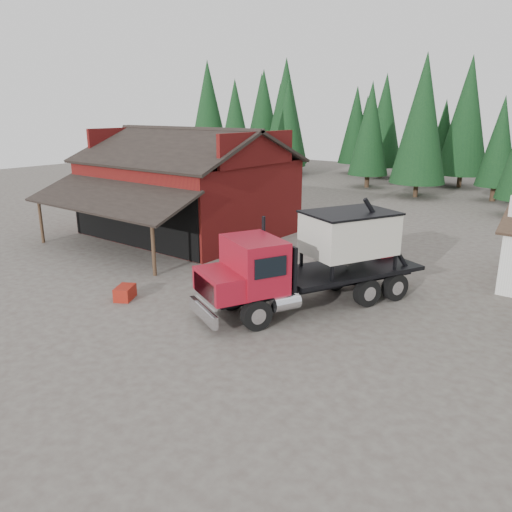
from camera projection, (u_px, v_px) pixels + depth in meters
The scene contains 7 objects.
ground at pixel (205, 314), 20.96m from camera, with size 120.00×120.00×0.00m, color #4D423C.
red_barn at pixel (188, 194), 34.18m from camera, with size 12.80×13.63×7.18m.
conifer_backdrop at pixel (480, 191), 52.71m from camera, with size 76.00×16.00×16.00m, color black, non-canonical shape.
near_pine_a at pixel (235, 128), 53.32m from camera, with size 4.40×4.40×11.40m.
near_pine_d at pixel (422, 119), 46.93m from camera, with size 5.28×5.28×13.40m.
feed_truck at pixel (315, 258), 21.35m from camera, with size 6.82×10.48×4.64m.
equip_box at pixel (125, 293), 22.55m from camera, with size 0.70×1.10×0.60m, color maroon.
Camera 1 is at (13.63, -13.99, 8.27)m, focal length 35.00 mm.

